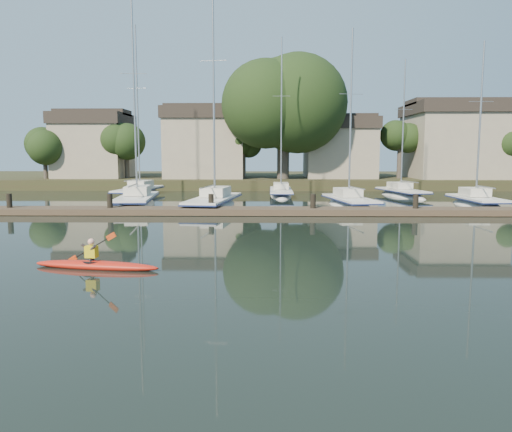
{
  "coord_description": "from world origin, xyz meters",
  "views": [
    {
      "loc": [
        0.15,
        -15.17,
        3.6
      ],
      "look_at": [
        -0.17,
        3.76,
        1.2
      ],
      "focal_mm": 35.0,
      "sensor_mm": 36.0,
      "label": 1
    }
  ],
  "objects_px": {
    "sailboat_2": "(214,210)",
    "sailboat_5": "(139,198)",
    "sailboat_3": "(350,209)",
    "sailboat_6": "(281,198)",
    "sailboat_1": "(137,209)",
    "sailboat_4": "(476,209)",
    "sailboat_7": "(402,199)",
    "dock": "(262,211)",
    "kayak": "(95,263)"
  },
  "relations": [
    {
      "from": "dock",
      "to": "sailboat_3",
      "type": "xyz_separation_m",
      "value": [
        5.91,
        4.41,
        -0.4
      ]
    },
    {
      "from": "sailboat_3",
      "to": "sailboat_2",
      "type": "bearing_deg",
      "value": 174.91
    },
    {
      "from": "kayak",
      "to": "sailboat_5",
      "type": "bearing_deg",
      "value": 110.76
    },
    {
      "from": "sailboat_3",
      "to": "sailboat_7",
      "type": "bearing_deg",
      "value": 45.48
    },
    {
      "from": "kayak",
      "to": "sailboat_3",
      "type": "relative_size",
      "value": 0.32
    },
    {
      "from": "sailboat_2",
      "to": "sailboat_3",
      "type": "height_order",
      "value": "sailboat_2"
    },
    {
      "from": "sailboat_6",
      "to": "sailboat_2",
      "type": "bearing_deg",
      "value": -117.05
    },
    {
      "from": "sailboat_2",
      "to": "sailboat_5",
      "type": "relative_size",
      "value": 1.06
    },
    {
      "from": "sailboat_2",
      "to": "sailboat_7",
      "type": "relative_size",
      "value": 1.32
    },
    {
      "from": "sailboat_2",
      "to": "sailboat_3",
      "type": "relative_size",
      "value": 1.26
    },
    {
      "from": "sailboat_1",
      "to": "sailboat_7",
      "type": "distance_m",
      "value": 21.61
    },
    {
      "from": "kayak",
      "to": "sailboat_4",
      "type": "relative_size",
      "value": 0.34
    },
    {
      "from": "dock",
      "to": "sailboat_1",
      "type": "distance_m",
      "value": 9.9
    },
    {
      "from": "kayak",
      "to": "sailboat_3",
      "type": "height_order",
      "value": "sailboat_3"
    },
    {
      "from": "sailboat_6",
      "to": "sailboat_5",
      "type": "bearing_deg",
      "value": 179.9
    },
    {
      "from": "sailboat_5",
      "to": "sailboat_7",
      "type": "bearing_deg",
      "value": 4.39
    },
    {
      "from": "dock",
      "to": "sailboat_1",
      "type": "bearing_deg",
      "value": 150.89
    },
    {
      "from": "sailboat_4",
      "to": "sailboat_5",
      "type": "xyz_separation_m",
      "value": [
        -25.1,
        8.27,
        0.01
      ]
    },
    {
      "from": "kayak",
      "to": "sailboat_1",
      "type": "bearing_deg",
      "value": 109.98
    },
    {
      "from": "sailboat_3",
      "to": "kayak",
      "type": "bearing_deg",
      "value": -130.16
    },
    {
      "from": "sailboat_1",
      "to": "sailboat_2",
      "type": "relative_size",
      "value": 0.94
    },
    {
      "from": "sailboat_1",
      "to": "sailboat_7",
      "type": "height_order",
      "value": "sailboat_1"
    },
    {
      "from": "sailboat_4",
      "to": "sailboat_6",
      "type": "xyz_separation_m",
      "value": [
        -13.02,
        8.11,
        0.03
      ]
    },
    {
      "from": "sailboat_3",
      "to": "sailboat_6",
      "type": "height_order",
      "value": "sailboat_6"
    },
    {
      "from": "sailboat_4",
      "to": "sailboat_7",
      "type": "bearing_deg",
      "value": 109.79
    },
    {
      "from": "sailboat_4",
      "to": "sailboat_7",
      "type": "distance_m",
      "value": 8.25
    },
    {
      "from": "kayak",
      "to": "sailboat_7",
      "type": "bearing_deg",
      "value": 67.05
    },
    {
      "from": "sailboat_1",
      "to": "sailboat_3",
      "type": "xyz_separation_m",
      "value": [
        14.55,
        -0.4,
        0.02
      ]
    },
    {
      "from": "kayak",
      "to": "sailboat_6",
      "type": "bearing_deg",
      "value": 85.44
    },
    {
      "from": "kayak",
      "to": "sailboat_4",
      "type": "bearing_deg",
      "value": 52.91
    },
    {
      "from": "dock",
      "to": "sailboat_7",
      "type": "height_order",
      "value": "sailboat_7"
    },
    {
      "from": "kayak",
      "to": "sailboat_4",
      "type": "height_order",
      "value": "sailboat_4"
    },
    {
      "from": "sailboat_3",
      "to": "sailboat_6",
      "type": "bearing_deg",
      "value": 108.33
    },
    {
      "from": "sailboat_6",
      "to": "sailboat_7",
      "type": "relative_size",
      "value": 1.14
    },
    {
      "from": "sailboat_2",
      "to": "sailboat_5",
      "type": "distance_m",
      "value": 11.77
    },
    {
      "from": "sailboat_4",
      "to": "sailboat_3",
      "type": "bearing_deg",
      "value": -179.34
    },
    {
      "from": "sailboat_1",
      "to": "sailboat_5",
      "type": "distance_m",
      "value": 8.39
    },
    {
      "from": "sailboat_3",
      "to": "sailboat_5",
      "type": "distance_m",
      "value": 18.55
    },
    {
      "from": "dock",
      "to": "sailboat_3",
      "type": "relative_size",
      "value": 2.62
    },
    {
      "from": "dock",
      "to": "sailboat_3",
      "type": "bearing_deg",
      "value": 36.76
    },
    {
      "from": "kayak",
      "to": "sailboat_7",
      "type": "distance_m",
      "value": 31.24
    },
    {
      "from": "dock",
      "to": "sailboat_7",
      "type": "bearing_deg",
      "value": 46.96
    },
    {
      "from": "dock",
      "to": "sailboat_6",
      "type": "relative_size",
      "value": 2.4
    },
    {
      "from": "sailboat_1",
      "to": "sailboat_5",
      "type": "relative_size",
      "value": 1.0
    },
    {
      "from": "sailboat_1",
      "to": "sailboat_4",
      "type": "bearing_deg",
      "value": -6.38
    },
    {
      "from": "kayak",
      "to": "sailboat_6",
      "type": "distance_m",
      "value": 27.61
    },
    {
      "from": "dock",
      "to": "sailboat_7",
      "type": "relative_size",
      "value": 2.74
    },
    {
      "from": "sailboat_5",
      "to": "sailboat_7",
      "type": "relative_size",
      "value": 1.24
    },
    {
      "from": "sailboat_1",
      "to": "sailboat_5",
      "type": "height_order",
      "value": "sailboat_5"
    },
    {
      "from": "sailboat_1",
      "to": "sailboat_6",
      "type": "distance_m",
      "value": 12.95
    }
  ]
}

